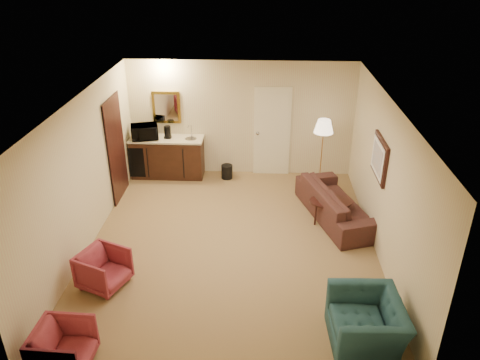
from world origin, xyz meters
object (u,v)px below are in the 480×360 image
object	(u,v)px
teal_armchair	(367,316)
rose_chair_near	(103,267)
wetbar_cabinet	(168,157)
sofa	(337,198)
coffee_maker	(168,132)
waste_bin	(227,172)
coffee_table	(330,211)
rose_chair_far	(63,346)
floor_lamp	(322,154)
microwave	(144,130)

from	to	relation	value
teal_armchair	rose_chair_near	xyz separation A→B (m)	(-3.80, 0.98, -0.11)
wetbar_cabinet	teal_armchair	size ratio (longest dim) A/B	1.60
sofa	coffee_maker	bearing A→B (deg)	46.37
teal_armchair	coffee_maker	world-z (taller)	coffee_maker
teal_armchair	waste_bin	size ratio (longest dim) A/B	3.24
coffee_table	coffee_maker	xyz separation A→B (m)	(-3.42, 1.88, 0.83)
wetbar_cabinet	coffee_maker	world-z (taller)	coffee_maker
rose_chair_near	rose_chair_far	distance (m)	1.58
rose_chair_far	waste_bin	size ratio (longest dim) A/B	2.14
coffee_maker	rose_chair_near	bearing A→B (deg)	-106.55
teal_armchair	floor_lamp	xyz separation A→B (m)	(-0.14, 4.55, 0.32)
coffee_table	waste_bin	bearing A→B (deg)	139.47
wetbar_cabinet	microwave	xyz separation A→B (m)	(-0.46, -0.06, 0.66)
wetbar_cabinet	rose_chair_far	size ratio (longest dim) A/B	2.42
coffee_table	wetbar_cabinet	bearing A→B (deg)	151.60
floor_lamp	sofa	bearing A→B (deg)	-81.82
rose_chair_far	coffee_maker	world-z (taller)	coffee_maker
sofa	floor_lamp	world-z (taller)	floor_lamp
wetbar_cabinet	coffee_table	size ratio (longest dim) A/B	2.05
teal_armchair	wetbar_cabinet	bearing A→B (deg)	-147.01
wetbar_cabinet	coffee_maker	size ratio (longest dim) A/B	5.96
sofa	coffee_maker	size ratio (longest dim) A/B	7.96
coffee_table	microwave	bearing A→B (deg)	155.21
teal_armchair	coffee_table	xyz separation A→B (m)	(-0.10, 3.05, -0.22)
coffee_maker	coffee_table	bearing A→B (deg)	-41.28
teal_armchair	rose_chair_far	size ratio (longest dim) A/B	1.52
wetbar_cabinet	teal_armchair	bearing A→B (deg)	-54.19
sofa	coffee_table	world-z (taller)	sofa
coffee_table	waste_bin	xyz separation A→B (m)	(-2.10, 1.80, -0.07)
floor_lamp	microwave	bearing A→B (deg)	175.46
wetbar_cabinet	rose_chair_near	bearing A→B (deg)	-93.63
rose_chair_far	coffee_table	distance (m)	5.20
sofa	rose_chair_far	size ratio (longest dim) A/B	3.24
wetbar_cabinet	teal_armchair	distance (m)	6.07
rose_chair_near	wetbar_cabinet	bearing A→B (deg)	18.81
rose_chair_near	teal_armchair	bearing A→B (deg)	-82.06
waste_bin	rose_chair_near	bearing A→B (deg)	-112.48
waste_bin	sofa	bearing A→B (deg)	-35.83
rose_chair_near	microwave	size ratio (longest dim) A/B	1.15
wetbar_cabinet	sofa	size ratio (longest dim) A/B	0.75
coffee_maker	sofa	bearing A→B (deg)	-38.06
waste_bin	microwave	xyz separation A→B (m)	(-1.81, 0.01, 0.96)
coffee_maker	teal_armchair	bearing A→B (deg)	-66.98
microwave	waste_bin	bearing A→B (deg)	-16.01
rose_chair_far	microwave	size ratio (longest dim) A/B	1.17
rose_chair_near	floor_lamp	distance (m)	5.13
rose_chair_far	floor_lamp	world-z (taller)	floor_lamp
rose_chair_near	coffee_maker	xyz separation A→B (m)	(0.28, 3.95, 0.72)
waste_bin	microwave	world-z (taller)	microwave
coffee_table	microwave	distance (m)	4.40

